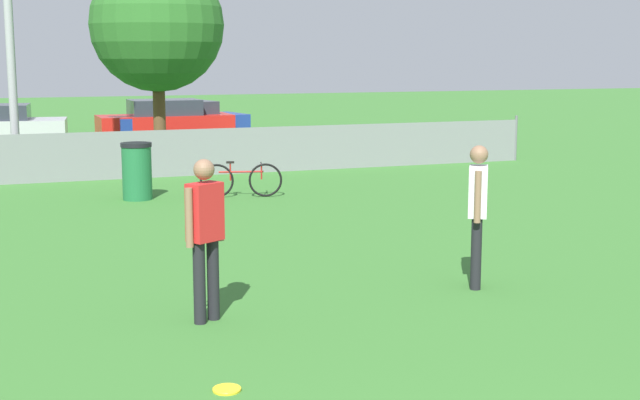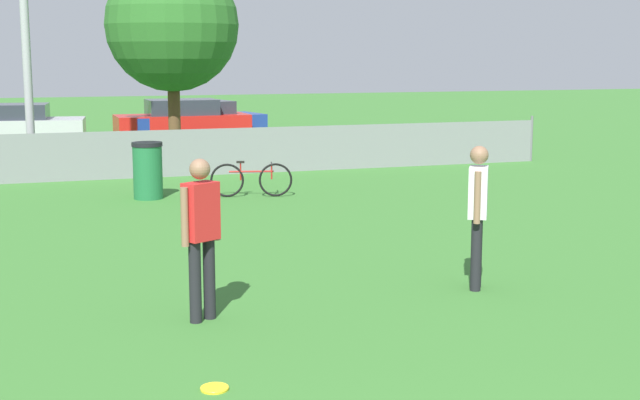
% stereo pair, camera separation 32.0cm
% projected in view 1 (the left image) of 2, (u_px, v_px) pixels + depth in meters
% --- Properties ---
extents(fence_backline, '(21.88, 0.07, 1.21)m').
position_uv_depth(fence_backline, '(103.00, 156.00, 20.23)').
color(fence_backline, gray).
rests_on(fence_backline, ground_plane).
extents(tree_near_pole, '(3.46, 3.46, 5.32)m').
position_uv_depth(tree_near_pole, '(157.00, 25.00, 22.97)').
color(tree_near_pole, brown).
rests_on(tree_near_pole, ground_plane).
extents(player_receiver_white, '(0.37, 0.46, 1.75)m').
position_uv_depth(player_receiver_white, '(478.00, 206.00, 10.78)').
color(player_receiver_white, black).
rests_on(player_receiver_white, ground_plane).
extents(player_defender_red, '(0.46, 0.37, 1.75)m').
position_uv_depth(player_defender_red, '(205.00, 229.00, 9.38)').
color(player_defender_red, black).
rests_on(player_defender_red, ground_plane).
extents(frisbee_disc, '(0.25, 0.25, 0.03)m').
position_uv_depth(frisbee_disc, '(227.00, 389.00, 7.57)').
color(frisbee_disc, yellow).
rests_on(frisbee_disc, ground_plane).
extents(bicycle_sideline, '(1.60, 0.55, 0.73)m').
position_uv_depth(bicycle_sideline, '(241.00, 180.00, 17.81)').
color(bicycle_sideline, black).
rests_on(bicycle_sideline, ground_plane).
extents(trash_bin, '(0.61, 0.61, 1.12)m').
position_uv_depth(trash_bin, '(137.00, 171.00, 17.49)').
color(trash_bin, '#1E6638').
rests_on(trash_bin, ground_plane).
extents(parked_car_red, '(4.33, 1.80, 1.38)m').
position_uv_depth(parked_car_red, '(165.00, 121.00, 29.24)').
color(parked_car_red, black).
rests_on(parked_car_red, ground_plane).
extents(parked_car_blue, '(4.80, 2.64, 1.29)m').
position_uv_depth(parked_car_blue, '(178.00, 121.00, 29.75)').
color(parked_car_blue, black).
rests_on(parked_car_blue, ground_plane).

